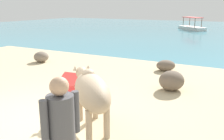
{
  "coord_description": "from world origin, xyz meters",
  "views": [
    {
      "loc": [
        3.92,
        -3.42,
        2.42
      ],
      "look_at": [
        0.41,
        3.0,
        0.55
      ],
      "focal_mm": 40.26,
      "sensor_mm": 36.0,
      "label": 1
    }
  ],
  "objects_px": {
    "person_standing": "(62,132)",
    "cow": "(91,91)",
    "boat_white": "(192,27)",
    "deck_chair_far": "(73,84)"
  },
  "relations": [
    {
      "from": "boat_white",
      "to": "deck_chair_far",
      "type": "bearing_deg",
      "value": 139.66
    },
    {
      "from": "deck_chair_far",
      "to": "boat_white",
      "type": "xyz_separation_m",
      "value": [
        -1.45,
        22.23,
        -0.13
      ]
    },
    {
      "from": "cow",
      "to": "deck_chair_far",
      "type": "bearing_deg",
      "value": 3.46
    },
    {
      "from": "cow",
      "to": "person_standing",
      "type": "xyz_separation_m",
      "value": [
        0.79,
        -1.82,
        0.18
      ]
    },
    {
      "from": "cow",
      "to": "deck_chair_far",
      "type": "distance_m",
      "value": 1.81
    },
    {
      "from": "deck_chair_far",
      "to": "person_standing",
      "type": "distance_m",
      "value": 3.71
    },
    {
      "from": "person_standing",
      "to": "cow",
      "type": "bearing_deg",
      "value": 131.2
    },
    {
      "from": "cow",
      "to": "person_standing",
      "type": "distance_m",
      "value": 2.0
    },
    {
      "from": "cow",
      "to": "boat_white",
      "type": "height_order",
      "value": "boat_white"
    },
    {
      "from": "person_standing",
      "to": "boat_white",
      "type": "xyz_separation_m",
      "value": [
        -3.59,
        25.2,
        -0.7
      ]
    }
  ]
}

